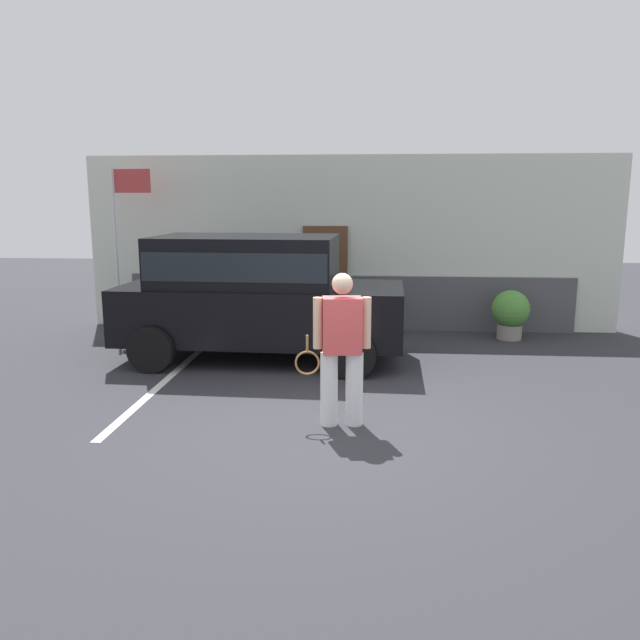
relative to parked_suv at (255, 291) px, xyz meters
The scene contains 7 objects.
ground_plane 3.58m from the parked_suv, 65.03° to the right, with size 40.00×40.00×0.00m, color #2D2D33.
parking_stripe_0 2.24m from the parked_suv, 125.19° to the right, with size 0.12×4.40×0.01m, color silver.
house_frontage 3.17m from the parked_suv, 62.84° to the left, with size 10.73×0.40×3.49m.
parked_suv is the anchor object (origin of this frame).
tennis_player_man 3.37m from the parked_suv, 62.26° to the right, with size 0.93×0.33×1.81m.
potted_plant_by_porch 4.96m from the parked_suv, 22.84° to the left, with size 0.71×0.71×0.94m.
flag_pole 3.72m from the parked_suv, 146.26° to the left, with size 0.80×0.10×3.25m.
Camera 1 is at (0.47, -7.03, 2.66)m, focal length 35.38 mm.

